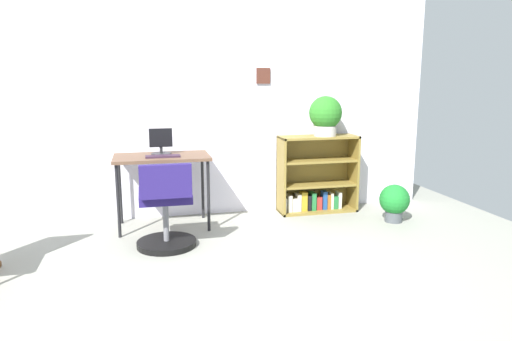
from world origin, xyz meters
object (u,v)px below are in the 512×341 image
desk (162,162)px  potted_plant_on_shelf (325,115)px  office_chair (166,211)px  bookshelf_low (315,178)px  monitor (161,143)px  keyboard (163,156)px  potted_plant_floor (394,201)px

desk → potted_plant_on_shelf: potted_plant_on_shelf is taller
desk → potted_plant_on_shelf: bearing=5.2°
office_chair → bookshelf_low: 1.87m
monitor → keyboard: 0.21m
keyboard → potted_plant_floor: bearing=-6.8°
desk → potted_plant_on_shelf: size_ratio=2.14×
potted_plant_floor → office_chair: bearing=-174.2°
bookshelf_low → potted_plant_on_shelf: potted_plant_on_shelf is taller
desk → keyboard: bearing=-86.0°
potted_plant_floor → desk: bearing=170.7°
bookshelf_low → potted_plant_floor: bookshelf_low is taller
desk → monitor: size_ratio=3.57×
desk → bookshelf_low: bearing=7.4°
desk → office_chair: size_ratio=1.18×
monitor → bookshelf_low: monitor is taller
office_chair → potted_plant_on_shelf: 2.05m
keyboard → office_chair: office_chair is taller
monitor → potted_plant_on_shelf: 1.76m
keyboard → office_chair: (-0.01, -0.51, -0.39)m
keyboard → potted_plant_floor: size_ratio=0.83×
desk → keyboard: (0.01, -0.10, 0.08)m
desk → keyboard: keyboard is taller
monitor → office_chair: size_ratio=0.33×
desk → office_chair: bearing=-90.6°
desk → potted_plant_floor: bearing=-9.3°
monitor → office_chair: monitor is taller
keyboard → potted_plant_floor: 2.37m
office_chair → potted_plant_on_shelf: potted_plant_on_shelf is taller
office_chair → desk: bearing=89.4°
monitor → keyboard: (0.01, -0.18, -0.10)m
monitor → potted_plant_on_shelf: potted_plant_on_shelf is taller
keyboard → potted_plant_floor: keyboard is taller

